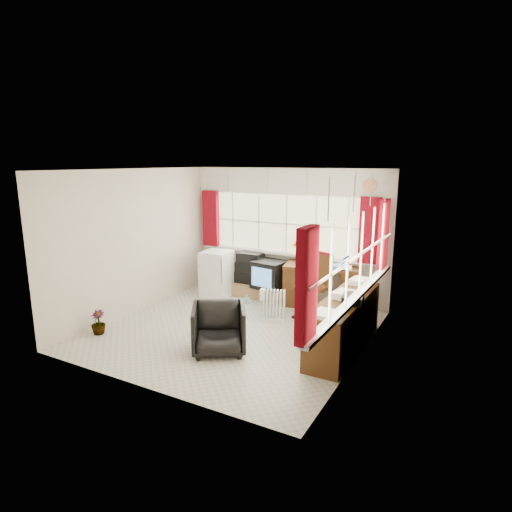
{
  "coord_description": "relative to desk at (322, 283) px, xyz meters",
  "views": [
    {
      "loc": [
        3.37,
        -5.41,
        2.63
      ],
      "look_at": [
        0.11,
        0.55,
        1.11
      ],
      "focal_mm": 30.0,
      "sensor_mm": 36.0,
      "label": 1
    }
  ],
  "objects": [
    {
      "name": "ground",
      "position": [
        -0.81,
        -1.8,
        -0.43
      ],
      "size": [
        4.0,
        4.0,
        0.0
      ],
      "primitive_type": "plane",
      "color": "beige",
      "rests_on": "ground"
    },
    {
      "name": "room_walls",
      "position": [
        -0.81,
        -1.8,
        1.07
      ],
      "size": [
        4.0,
        4.0,
        4.0
      ],
      "color": "beige",
      "rests_on": "ground"
    },
    {
      "name": "window_back",
      "position": [
        -0.81,
        0.14,
        0.51
      ],
      "size": [
        3.7,
        0.12,
        3.6
      ],
      "color": "beige",
      "rests_on": "room_walls"
    },
    {
      "name": "window_right",
      "position": [
        1.14,
        -1.8,
        0.51
      ],
      "size": [
        0.12,
        3.7,
        3.6
      ],
      "color": "beige",
      "rests_on": "room_walls"
    },
    {
      "name": "curtains",
      "position": [
        0.12,
        -0.88,
        1.02
      ],
      "size": [
        3.83,
        3.83,
        1.15
      ],
      "color": "maroon",
      "rests_on": "room_walls"
    },
    {
      "name": "overhead_cabinets",
      "position": [
        0.17,
        -0.82,
        1.82
      ],
      "size": [
        3.98,
        3.98,
        0.48
      ],
      "color": "silver",
      "rests_on": "room_walls"
    },
    {
      "name": "desk",
      "position": [
        0.0,
        0.0,
        0.0
      ],
      "size": [
        1.45,
        0.93,
        0.82
      ],
      "color": "#4D3012",
      "rests_on": "ground"
    },
    {
      "name": "desk_lamp",
      "position": [
        -0.29,
        0.09,
        0.63
      ],
      "size": [
        0.18,
        0.17,
        0.42
      ],
      "color": "yellow",
      "rests_on": "desk"
    },
    {
      "name": "task_chair",
      "position": [
        0.12,
        -0.6,
        0.17
      ],
      "size": [
        0.59,
        0.61,
        1.13
      ],
      "color": "black",
      "rests_on": "ground"
    },
    {
      "name": "office_chair",
      "position": [
        -0.58,
        -2.54,
        -0.09
      ],
      "size": [
        1.01,
        1.02,
        0.68
      ],
      "primitive_type": "imported",
      "rotation": [
        0.0,
        0.0,
        0.58
      ],
      "color": "black",
      "rests_on": "ground"
    },
    {
      "name": "radiator",
      "position": [
        -0.41,
        -1.15,
        -0.21
      ],
      "size": [
        0.4,
        0.24,
        0.55
      ],
      "color": "white",
      "rests_on": "ground"
    },
    {
      "name": "credenza",
      "position": [
        0.92,
        -1.6,
        -0.04
      ],
      "size": [
        0.5,
        2.0,
        0.85
      ],
      "color": "#4D3012",
      "rests_on": "ground"
    },
    {
      "name": "file_tray",
      "position": [
        1.07,
        -1.75,
        0.37
      ],
      "size": [
        0.32,
        0.38,
        0.11
      ],
      "primitive_type": "cube",
      "rotation": [
        0.0,
        0.0,
        0.16
      ],
      "color": "black",
      "rests_on": "credenza"
    },
    {
      "name": "tv_bench",
      "position": [
        -1.36,
        -0.08,
        -0.31
      ],
      "size": [
        1.4,
        0.5,
        0.25
      ],
      "primitive_type": "cube",
      "color": "#A88354",
      "rests_on": "ground"
    },
    {
      "name": "crt_tv",
      "position": [
        -0.98,
        -0.18,
        0.08
      ],
      "size": [
        0.64,
        0.61,
        0.52
      ],
      "color": "black",
      "rests_on": "tv_bench"
    },
    {
      "name": "hifi_stack",
      "position": [
        -1.49,
        -0.03,
        0.1
      ],
      "size": [
        0.58,
        0.37,
        0.61
      ],
      "color": "black",
      "rests_on": "tv_bench"
    },
    {
      "name": "mini_fridge",
      "position": [
        -2.01,
        -0.46,
        0.02
      ],
      "size": [
        0.58,
        0.58,
        0.91
      ],
      "color": "white",
      "rests_on": "ground"
    },
    {
      "name": "spray_bottle_a",
      "position": [
        -0.77,
        -0.39,
        -0.28
      ],
      "size": [
        0.14,
        0.14,
        0.3
      ],
      "primitive_type": "imported",
      "rotation": [
        0.0,
        0.0,
        0.27
      ],
      "color": "silver",
      "rests_on": "ground"
    },
    {
      "name": "spray_bottle_b",
      "position": [
        -1.25,
        -0.59,
        -0.34
      ],
      "size": [
        0.11,
        0.11,
        0.19
      ],
      "primitive_type": "imported",
      "rotation": [
        0.0,
        0.0,
        -0.43
      ],
      "color": "#8DD2C0",
      "rests_on": "ground"
    },
    {
      "name": "flower_vase",
      "position": [
        -2.56,
        -2.92,
        -0.24
      ],
      "size": [
        0.26,
        0.26,
        0.38
      ],
      "primitive_type": "imported",
      "rotation": [
        0.0,
        0.0,
        0.27
      ],
      "color": "black",
      "rests_on": "ground"
    }
  ]
}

